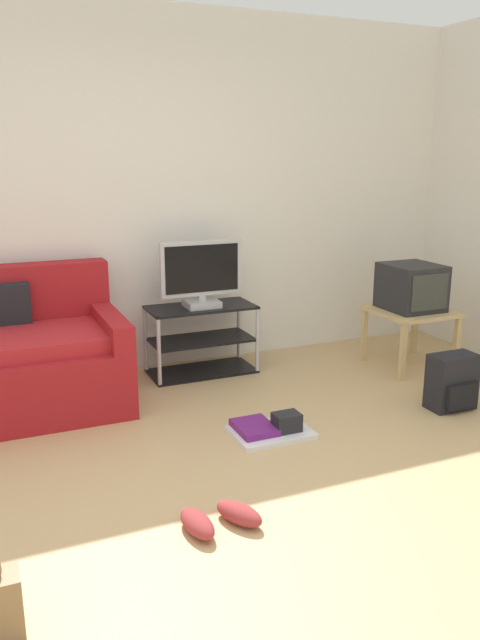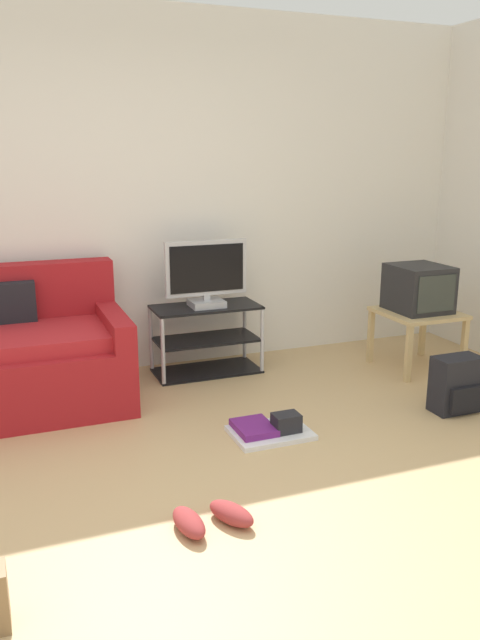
# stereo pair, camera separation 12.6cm
# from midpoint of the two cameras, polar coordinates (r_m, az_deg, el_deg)

# --- Properties ---
(ground_plane) EXTENTS (9.00, 9.80, 0.02)m
(ground_plane) POSITION_cam_midpoint_polar(r_m,az_deg,el_deg) (2.97, -1.23, -19.02)
(ground_plane) COLOR tan
(wall_back) EXTENTS (9.00, 0.10, 2.70)m
(wall_back) POSITION_cam_midpoint_polar(r_m,az_deg,el_deg) (4.86, -11.48, 10.98)
(wall_back) COLOR silver
(wall_back) RESTS_ON ground_plane
(tv_stand) EXTENTS (0.81, 0.40, 0.53)m
(tv_stand) POSITION_cam_midpoint_polar(r_m,az_deg,el_deg) (4.87, -2.32, -1.75)
(tv_stand) COLOR black
(tv_stand) RESTS_ON ground_plane
(flat_tv) EXTENTS (0.63, 0.22, 0.50)m
(flat_tv) POSITION_cam_midpoint_polar(r_m,az_deg,el_deg) (4.73, -2.30, 4.14)
(flat_tv) COLOR #B2B2B7
(flat_tv) RESTS_ON tv_stand
(side_table) EXTENTS (0.57, 0.57, 0.46)m
(side_table) POSITION_cam_midpoint_polar(r_m,az_deg,el_deg) (5.14, 16.43, 0.06)
(side_table) COLOR tan
(side_table) RESTS_ON ground_plane
(crt_tv) EXTENTS (0.40, 0.44, 0.36)m
(crt_tv) POSITION_cam_midpoint_polar(r_m,az_deg,el_deg) (5.09, 16.51, 2.77)
(crt_tv) COLOR #232326
(crt_tv) RESTS_ON side_table
(backpack) EXTENTS (0.31, 0.25, 0.37)m
(backpack) POSITION_cam_midpoint_polar(r_m,az_deg,el_deg) (4.41, 19.72, -5.54)
(backpack) COLOR black
(backpack) RESTS_ON ground_plane
(sneakers_pair) EXTENTS (0.38, 0.28, 0.09)m
(sneakers_pair) POSITION_cam_midpoint_polar(r_m,az_deg,el_deg) (3.00, -1.44, -17.44)
(sneakers_pair) COLOR #993333
(sneakers_pair) RESTS_ON ground_plane
(floor_tray) EXTENTS (0.47, 0.35, 0.14)m
(floor_tray) POSITION_cam_midpoint_polar(r_m,az_deg,el_deg) (3.86, 3.64, -9.82)
(floor_tray) COLOR silver
(floor_tray) RESTS_ON ground_plane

